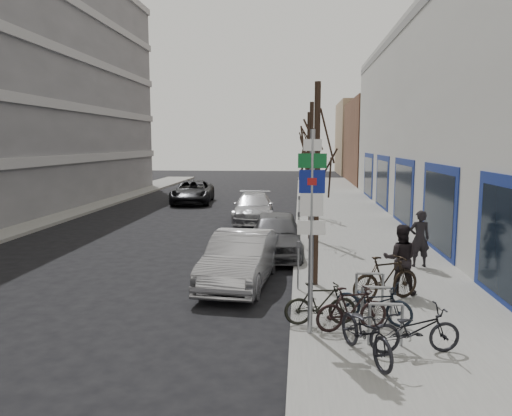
% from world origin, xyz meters
% --- Properties ---
extents(ground, '(120.00, 120.00, 0.00)m').
position_xyz_m(ground, '(0.00, 0.00, 0.00)').
color(ground, black).
rests_on(ground, ground).
extents(sidewalk_east, '(5.00, 70.00, 0.15)m').
position_xyz_m(sidewalk_east, '(4.50, 10.00, 0.07)').
color(sidewalk_east, slate).
rests_on(sidewalk_east, ground).
extents(brick_building_far, '(12.00, 14.00, 8.00)m').
position_xyz_m(brick_building_far, '(13.00, 40.00, 4.00)').
color(brick_building_far, brown).
rests_on(brick_building_far, ground).
extents(tan_building_far, '(13.00, 12.00, 9.00)m').
position_xyz_m(tan_building_far, '(13.50, 55.00, 4.50)').
color(tan_building_far, '#937A5B').
rests_on(tan_building_far, ground).
extents(highway_sign_pole, '(0.55, 0.10, 4.20)m').
position_xyz_m(highway_sign_pole, '(2.40, -0.01, 2.46)').
color(highway_sign_pole, gray).
rests_on(highway_sign_pole, ground).
extents(bike_rack, '(0.66, 2.26, 0.83)m').
position_xyz_m(bike_rack, '(3.80, 0.60, 0.66)').
color(bike_rack, gray).
rests_on(bike_rack, sidewalk_east).
extents(tree_near, '(1.80, 1.80, 5.50)m').
position_xyz_m(tree_near, '(2.60, 3.50, 4.10)').
color(tree_near, black).
rests_on(tree_near, ground).
extents(tree_mid, '(1.80, 1.80, 5.50)m').
position_xyz_m(tree_mid, '(2.60, 10.00, 4.10)').
color(tree_mid, black).
rests_on(tree_mid, ground).
extents(tree_far, '(1.80, 1.80, 5.50)m').
position_xyz_m(tree_far, '(2.60, 16.50, 4.10)').
color(tree_far, black).
rests_on(tree_far, ground).
extents(meter_front, '(0.10, 0.08, 1.27)m').
position_xyz_m(meter_front, '(2.15, 3.00, 0.92)').
color(meter_front, gray).
rests_on(meter_front, sidewalk_east).
extents(meter_mid, '(0.10, 0.08, 1.27)m').
position_xyz_m(meter_mid, '(2.15, 8.50, 0.92)').
color(meter_mid, gray).
rests_on(meter_mid, sidewalk_east).
extents(meter_back, '(0.10, 0.08, 1.27)m').
position_xyz_m(meter_back, '(2.15, 14.00, 0.92)').
color(meter_back, gray).
rests_on(meter_back, sidewalk_east).
extents(bike_near_left, '(1.17, 1.92, 1.12)m').
position_xyz_m(bike_near_left, '(3.36, -1.10, 0.71)').
color(bike_near_left, black).
rests_on(bike_near_left, sidewalk_east).
extents(bike_near_right, '(1.62, 0.92, 0.94)m').
position_xyz_m(bike_near_right, '(3.25, 0.19, 0.62)').
color(bike_near_right, black).
rests_on(bike_near_right, sidewalk_east).
extents(bike_mid_curb, '(1.75, 1.17, 1.03)m').
position_xyz_m(bike_mid_curb, '(3.74, 0.72, 0.67)').
color(bike_mid_curb, black).
rests_on(bike_mid_curb, sidewalk_east).
extents(bike_mid_inner, '(1.58, 0.67, 0.93)m').
position_xyz_m(bike_mid_inner, '(2.62, 0.47, 0.62)').
color(bike_mid_inner, black).
rests_on(bike_mid_inner, sidewalk_east).
extents(bike_far_curb, '(1.74, 0.77, 1.03)m').
position_xyz_m(bike_far_curb, '(4.27, -0.79, 0.66)').
color(bike_far_curb, black).
rests_on(bike_far_curb, sidewalk_east).
extents(bike_far_inner, '(1.92, 1.32, 1.13)m').
position_xyz_m(bike_far_inner, '(4.26, 2.24, 0.72)').
color(bike_far_inner, black).
rests_on(bike_far_inner, sidewalk_east).
extents(parked_car_front, '(1.96, 4.57, 1.46)m').
position_xyz_m(parked_car_front, '(0.53, 3.80, 0.73)').
color(parked_car_front, '#AEADB3').
rests_on(parked_car_front, ground).
extents(parked_car_mid, '(1.98, 4.57, 1.54)m').
position_xyz_m(parked_car_mid, '(1.36, 7.47, 0.77)').
color(parked_car_mid, '#4B4C50').
rests_on(parked_car_mid, ground).
extents(parked_car_back, '(2.23, 4.95, 1.41)m').
position_xyz_m(parked_car_back, '(-0.13, 15.02, 0.70)').
color(parked_car_back, '#B0B0B5').
rests_on(parked_car_back, ground).
extents(lane_car, '(2.90, 5.52, 1.48)m').
position_xyz_m(lane_car, '(-4.80, 22.25, 0.74)').
color(lane_car, black).
rests_on(lane_car, ground).
extents(pedestrian_near, '(0.68, 0.48, 1.75)m').
position_xyz_m(pedestrian_near, '(5.84, 5.73, 1.03)').
color(pedestrian_near, black).
rests_on(pedestrian_near, sidewalk_east).
extents(pedestrian_far, '(0.71, 0.53, 1.79)m').
position_xyz_m(pedestrian_far, '(4.71, 2.88, 1.05)').
color(pedestrian_far, black).
rests_on(pedestrian_far, sidewalk_east).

